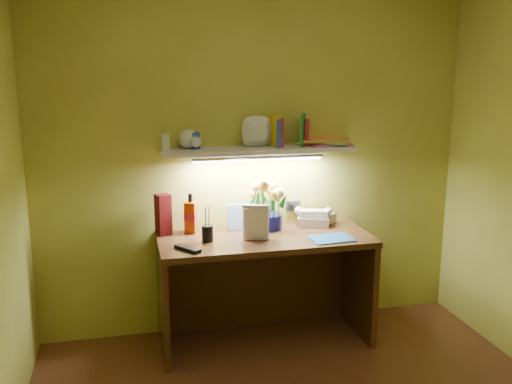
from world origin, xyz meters
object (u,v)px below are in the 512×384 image
desk_clock (331,218)px  whisky_bottle (191,213)px  flower_bouquet (267,203)px  telephone (313,216)px  desk (265,290)px

desk_clock → whisky_bottle: whisky_bottle is taller
flower_bouquet → desk_clock: bearing=2.6°
telephone → flower_bouquet: bearing=-161.2°
desk_clock → telephone: bearing=162.6°
desk → whisky_bottle: whisky_bottle is taller
desk → desk_clock: (0.54, 0.20, 0.41)m
flower_bouquet → whisky_bottle: flower_bouquet is taller
desk_clock → whisky_bottle: size_ratio=0.26×
desk → whisky_bottle: bearing=157.2°
desk → whisky_bottle: size_ratio=5.18×
flower_bouquet → telephone: flower_bouquet is taller
desk → whisky_bottle: 0.72m
telephone → whisky_bottle: size_ratio=0.80×
flower_bouquet → telephone: size_ratio=1.68×
flower_bouquet → telephone: (0.34, 0.01, -0.12)m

